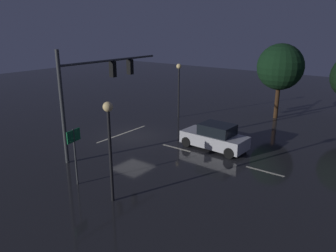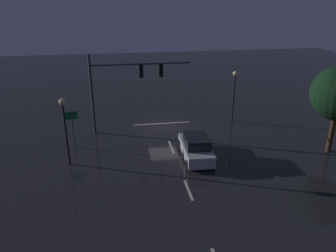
% 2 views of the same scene
% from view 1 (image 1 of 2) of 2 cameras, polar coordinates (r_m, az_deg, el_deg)
% --- Properties ---
extents(ground_plane, '(80.00, 80.00, 0.00)m').
position_cam_1_polar(ground_plane, '(24.02, -6.28, -1.79)').
color(ground_plane, '#232326').
extents(traffic_signal_assembly, '(8.09, 0.47, 6.53)m').
position_cam_1_polar(traffic_signal_assembly, '(20.65, -12.33, 7.49)').
color(traffic_signal_assembly, '#383A3D').
rests_on(traffic_signal_assembly, ground_plane).
extents(lane_dash_far, '(0.16, 2.20, 0.01)m').
position_cam_1_polar(lane_dash_far, '(21.62, 1.51, -3.86)').
color(lane_dash_far, beige).
rests_on(lane_dash_far, ground_plane).
extents(lane_dash_mid, '(0.16, 2.20, 0.01)m').
position_cam_1_polar(lane_dash_mid, '(19.05, 16.49, -7.58)').
color(lane_dash_mid, beige).
rests_on(lane_dash_mid, ground_plane).
extents(stop_bar, '(5.00, 0.16, 0.01)m').
position_cam_1_polar(stop_bar, '(24.66, -7.92, -1.34)').
color(stop_bar, beige).
rests_on(stop_bar, ground_plane).
extents(car_approaching, '(2.04, 4.43, 1.70)m').
position_cam_1_polar(car_approaching, '(21.46, 8.16, -1.94)').
color(car_approaching, '#B7B7BC').
rests_on(car_approaching, ground_plane).
extents(street_lamp_left_kerb, '(0.44, 0.44, 4.68)m').
position_cam_1_polar(street_lamp_left_kerb, '(28.20, 1.89, 8.04)').
color(street_lamp_left_kerb, black).
rests_on(street_lamp_left_kerb, ground_plane).
extents(street_lamp_right_kerb, '(0.44, 0.44, 4.67)m').
position_cam_1_polar(street_lamp_right_kerb, '(14.34, -10.20, -1.14)').
color(street_lamp_right_kerb, black).
rests_on(street_lamp_right_kerb, ground_plane).
extents(route_sign, '(0.89, 0.23, 2.94)m').
position_cam_1_polar(route_sign, '(16.72, -16.01, -3.20)').
color(route_sign, '#383A3D').
rests_on(route_sign, ground_plane).
extents(tree_left_near, '(3.87, 3.87, 6.36)m').
position_cam_1_polar(tree_left_near, '(29.41, 18.97, 9.69)').
color(tree_left_near, '#382314').
rests_on(tree_left_near, ground_plane).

